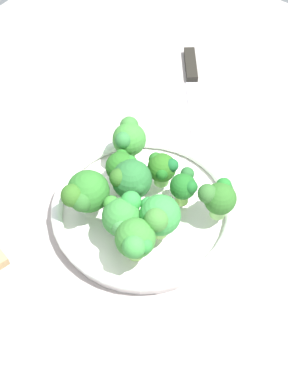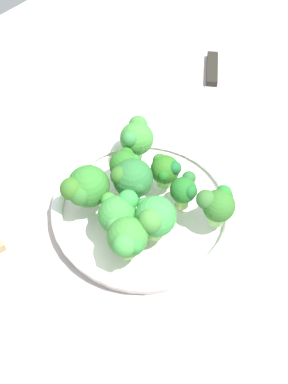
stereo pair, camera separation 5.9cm
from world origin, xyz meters
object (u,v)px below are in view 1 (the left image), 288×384
bowl (144,209)px  broccoli_floret_1 (159,216)px  broccoli_floret_2 (131,180)px  broccoli_floret_4 (162,168)px  broccoli_floret_8 (219,197)px  broccoli_floret_0 (86,193)px  broccoli_floret_6 (185,185)px  broccoli_floret_3 (122,216)px  broccoli_floret_9 (121,167)px  knife (192,81)px  broccoli_floret_5 (129,138)px  broccoli_floret_7 (135,240)px

bowl → broccoli_floret_1: size_ratio=3.81×
broccoli_floret_2 → broccoli_floret_4: bearing=-21.5°
broccoli_floret_1 → broccoli_floret_8: 9.95cm
broccoli_floret_0 → broccoli_floret_6: bearing=-47.1°
broccoli_floret_2 → bowl: bearing=-87.3°
broccoli_floret_6 → bowl: bearing=132.9°
broccoli_floret_4 → broccoli_floret_8: size_ratio=0.87×
broccoli_floret_3 → broccoli_floret_9: bearing=38.0°
broccoli_floret_1 → knife: 39.75cm
bowl → broccoli_floret_1: 8.74cm
broccoli_floret_1 → broccoli_floret_5: broccoli_floret_1 is taller
broccoli_floret_2 → broccoli_floret_4: broccoli_floret_2 is taller
broccoli_floret_3 → broccoli_floret_6: 11.46cm
bowl → broccoli_floret_4: (5.26, 0.26, 5.16)cm
broccoli_floret_1 → broccoli_floret_3: bearing=123.3°
broccoli_floret_1 → broccoli_floret_7: (-5.34, 0.33, -0.08)cm
broccoli_floret_9 → broccoli_floret_7: bearing=-135.0°
broccoli_floret_2 → broccoli_floret_5: 9.24cm
broccoli_floret_8 → knife: 35.15cm
broccoli_floret_4 → broccoli_floret_6: bearing=-100.1°
broccoli_floret_8 → broccoli_floret_9: (-3.19, 16.12, -0.92)cm
broccoli_floret_1 → broccoli_floret_6: broccoli_floret_1 is taller
bowl → broccoli_floret_9: (1.97, 5.88, 4.77)cm
broccoli_floret_1 → broccoli_floret_5: size_ratio=1.19×
broccoli_floret_4 → knife: 29.72cm
broccoli_floret_4 → broccoli_floret_9: 6.53cm
bowl → broccoli_floret_7: broccoli_floret_7 is taller
broccoli_floret_2 → knife: bearing=15.3°
knife → broccoli_floret_4: bearing=-157.9°
broccoli_floret_2 → broccoli_floret_7: bearing=-140.1°
broccoli_floret_0 → broccoli_floret_8: 20.19cm
broccoli_floret_8 → knife: bearing=38.4°
broccoli_floret_1 → broccoli_floret_3: 5.43cm
broccoli_floret_4 → broccoli_floret_5: 8.15cm
broccoli_floret_0 → broccoli_floret_3: bearing=-91.8°
broccoli_floret_3 → broccoli_floret_8: 15.00cm
broccoli_floret_1 → broccoli_floret_7: size_ratio=1.05×
broccoli_floret_0 → broccoli_floret_1: broccoli_floret_1 is taller
broccoli_floret_3 → broccoli_floret_8: bearing=-40.2°
bowl → broccoli_floret_7: 11.67cm
broccoli_floret_5 → broccoli_floret_8: bearing=-95.9°
broccoli_floret_4 → broccoli_floret_7: (-13.93, -5.02, 1.03)cm
broccoli_floret_9 → bowl: bearing=-108.5°
broccoli_floret_6 → broccoli_floret_8: 5.60cm
broccoli_floret_6 → broccoli_floret_7: bearing=-179.7°
broccoli_floret_2 → broccoli_floret_7: 11.14cm
broccoli_floret_0 → broccoli_floret_4: 12.97cm
broccoli_floret_8 → broccoli_floret_3: bearing=139.8°
broccoli_floret_3 → broccoli_floret_7: 4.83cm
bowl → broccoli_floret_8: broccoli_floret_8 is taller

